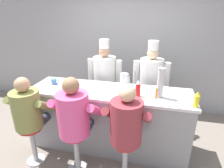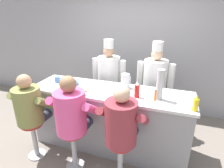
{
  "view_description": "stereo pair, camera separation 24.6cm",
  "coord_description": "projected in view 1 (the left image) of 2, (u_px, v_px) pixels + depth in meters",
  "views": [
    {
      "loc": [
        0.63,
        -2.14,
        2.11
      ],
      "look_at": [
        0.05,
        0.31,
        1.11
      ],
      "focal_mm": 30.0,
      "sensor_mm": 36.0,
      "label": 1
    },
    {
      "loc": [
        0.87,
        -2.07,
        2.11
      ],
      "look_at": [
        0.05,
        0.31,
        1.11
      ],
      "focal_mm": 30.0,
      "sensor_mm": 36.0,
      "label": 2
    }
  ],
  "objects": [
    {
      "name": "ground_plane",
      "position": [
        104.0,
        159.0,
        2.85
      ],
      "size": [
        20.0,
        20.0,
        0.0
      ],
      "primitive_type": "plane",
      "color": "slate"
    },
    {
      "name": "wall_back",
      "position": [
        126.0,
        48.0,
        4.04
      ],
      "size": [
        10.0,
        0.06,
        2.7
      ],
      "color": "#99999E",
      "rests_on": "ground_plane"
    },
    {
      "name": "diner_counter",
      "position": [
        109.0,
        119.0,
        2.98
      ],
      "size": [
        2.44,
        0.7,
        0.99
      ],
      "color": "gray",
      "rests_on": "ground_plane"
    },
    {
      "name": "ketchup_bottle_red",
      "position": [
        138.0,
        89.0,
        2.57
      ],
      "size": [
        0.07,
        0.07,
        0.24
      ],
      "color": "red",
      "rests_on": "diner_counter"
    },
    {
      "name": "mustard_bottle_yellow",
      "position": [
        197.0,
        100.0,
        2.29
      ],
      "size": [
        0.07,
        0.07,
        0.21
      ],
      "color": "yellow",
      "rests_on": "diner_counter"
    },
    {
      "name": "hot_sauce_bottle_orange",
      "position": [
        156.0,
        94.0,
        2.5
      ],
      "size": [
        0.03,
        0.03,
        0.15
      ],
      "color": "orange",
      "rests_on": "diner_counter"
    },
    {
      "name": "water_pitcher_clear",
      "position": [
        124.0,
        80.0,
        2.88
      ],
      "size": [
        0.15,
        0.13,
        0.22
      ],
      "color": "silver",
      "rests_on": "diner_counter"
    },
    {
      "name": "breakfast_plate",
      "position": [
        84.0,
        92.0,
        2.69
      ],
      "size": [
        0.27,
        0.27,
        0.05
      ],
      "color": "white",
      "rests_on": "diner_counter"
    },
    {
      "name": "cereal_bowl",
      "position": [
        72.0,
        84.0,
        2.95
      ],
      "size": [
        0.16,
        0.16,
        0.05
      ],
      "color": "#4C7FB7",
      "rests_on": "diner_counter"
    },
    {
      "name": "coffee_mug_blue",
      "position": [
        54.0,
        82.0,
        3.01
      ],
      "size": [
        0.13,
        0.08,
        0.09
      ],
      "color": "#4C7AB2",
      "rests_on": "diner_counter"
    },
    {
      "name": "cup_stack_steel",
      "position": [
        160.0,
        83.0,
        2.5
      ],
      "size": [
        0.1,
        0.1,
        0.42
      ],
      "color": "#B7BABF",
      "rests_on": "diner_counter"
    },
    {
      "name": "diner_seated_olive",
      "position": [
        29.0,
        111.0,
        2.54
      ],
      "size": [
        0.57,
        0.56,
        1.33
      ],
      "color": "#B2B5BA",
      "rests_on": "ground_plane"
    },
    {
      "name": "diner_seated_pink",
      "position": [
        75.0,
        116.0,
        2.39
      ],
      "size": [
        0.61,
        0.6,
        1.39
      ],
      "color": "#B2B5BA",
      "rests_on": "ground_plane"
    },
    {
      "name": "diner_seated_maroon",
      "position": [
        127.0,
        124.0,
        2.25
      ],
      "size": [
        0.59,
        0.58,
        1.35
      ],
      "color": "#B2B5BA",
      "rests_on": "ground_plane"
    },
    {
      "name": "cook_in_whites_near",
      "position": [
        105.0,
        79.0,
        3.51
      ],
      "size": [
        0.64,
        0.41,
        1.64
      ],
      "color": "#232328",
      "rests_on": "ground_plane"
    },
    {
      "name": "cook_in_whites_far",
      "position": [
        150.0,
        82.0,
        3.36
      ],
      "size": [
        0.64,
        0.41,
        1.64
      ],
      "color": "#232328",
      "rests_on": "ground_plane"
    }
  ]
}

